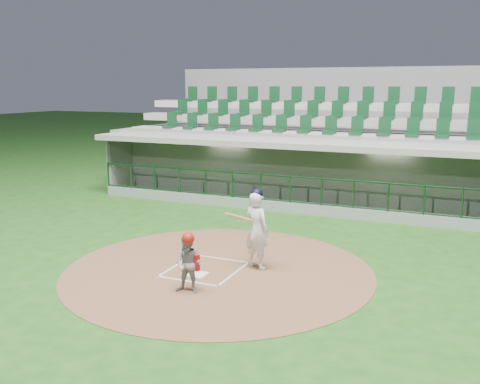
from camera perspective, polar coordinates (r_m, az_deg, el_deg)
The scene contains 8 objects.
ground at distance 12.93m, azimuth -3.13°, elevation -7.88°, with size 120.00×120.00×0.00m, color #1B4A15.
dirt_circle at distance 12.63m, azimuth -2.32°, elevation -8.31°, with size 7.20×7.20×0.01m, color brown.
home_plate at distance 12.34m, azimuth -4.61°, elevation -8.75°, with size 0.43×0.43×0.02m, color silver.
batter_box_chalk at distance 12.67m, azimuth -3.75°, elevation -8.21°, with size 1.55×1.80×0.01m.
dugout_structure at distance 19.77m, azimuth 7.19°, elevation 1.65°, with size 16.40×3.70×3.00m.
seating_deck at distance 22.65m, azimuth 9.40°, elevation 4.01°, with size 17.00×6.72×5.15m.
batter at distance 12.48m, azimuth 1.78°, elevation -3.94°, with size 0.93×0.96×1.91m.
catcher at distance 11.17m, azimuth -5.48°, elevation -7.55°, with size 0.65×0.54×1.29m.
Camera 1 is at (5.55, -10.88, 4.25)m, focal length 40.00 mm.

